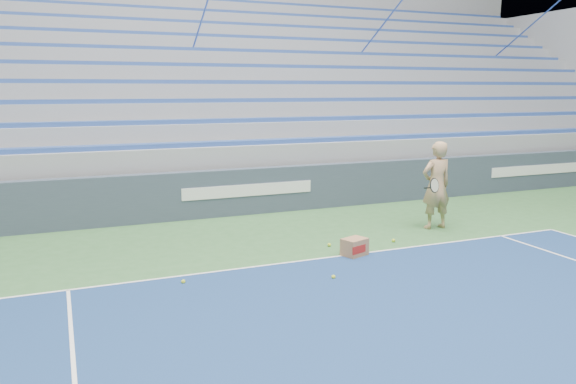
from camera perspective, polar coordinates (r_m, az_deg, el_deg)
The scene contains 8 objects.
sponsor_barrier at distance 13.45m, azimuth -4.20°, elevation 0.08°, with size 30.00×0.32×1.10m.
bleachers at distance 18.76m, azimuth -9.81°, elevation 8.43°, with size 31.00×9.15×7.30m.
tennis_player at distance 12.34m, azimuth 14.83°, elevation 0.66°, with size 0.95×0.85×1.88m.
ball_box at distance 10.19m, azimuth 6.78°, elevation -5.58°, with size 0.51×0.45×0.32m.
tennis_ball_0 at distance 11.22m, azimuth 10.66°, elevation -4.86°, with size 0.07×0.07×0.07m, color #CBDB2C.
tennis_ball_1 at distance 8.98m, azimuth 4.64°, elevation -8.59°, with size 0.07×0.07×0.07m, color #CBDB2C.
tennis_ball_2 at distance 10.76m, azimuth 4.21°, elevation -5.36°, with size 0.07×0.07×0.07m, color #CBDB2C.
tennis_ball_3 at distance 8.89m, azimuth -10.59°, elevation -8.94°, with size 0.07×0.07×0.07m, color #CBDB2C.
Camera 1 is at (-4.11, 3.30, 2.95)m, focal length 35.00 mm.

